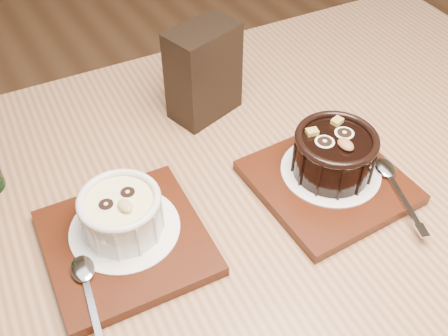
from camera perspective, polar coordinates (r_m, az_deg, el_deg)
The scene contains 11 objects.
ground at distance 1.42m, azimuth 5.36°, elevation -17.54°, with size 5.00×5.00×0.00m, color brown.
table at distance 0.72m, azimuth 1.21°, elevation -10.85°, with size 1.26×0.89×0.75m.
tray_left at distance 0.63m, azimuth -10.61°, elevation -7.96°, with size 0.18×0.18×0.01m, color #42190B.
doily_left at distance 0.63m, azimuth -10.74°, elevation -6.48°, with size 0.13×0.13×0.00m, color white.
ramekin_white at distance 0.61m, azimuth -11.11°, elevation -4.71°, with size 0.09×0.09×0.06m.
spoon_left at distance 0.58m, azimuth -14.47°, elevation -13.21°, with size 0.03×0.13×0.01m, color silver, non-canonical shape.
tray_right at distance 0.69m, azimuth 11.25°, elevation -1.52°, with size 0.18×0.18×0.01m, color #42190B.
doily_right at distance 0.70m, azimuth 11.52°, elevation -0.29°, with size 0.13×0.13×0.00m, color white.
ramekin_dark at distance 0.67m, azimuth 11.92°, elevation 1.72°, with size 0.11×0.11×0.06m.
spoon_right at distance 0.69m, azimuth 18.26°, elevation -1.95°, with size 0.03×0.13×0.01m, color silver, non-canonical shape.
condiment_stand at distance 0.76m, azimuth -2.24°, elevation 10.36°, with size 0.10×0.06×0.14m, color black.
Camera 1 is at (-0.44, -0.49, 1.25)m, focal length 42.00 mm.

